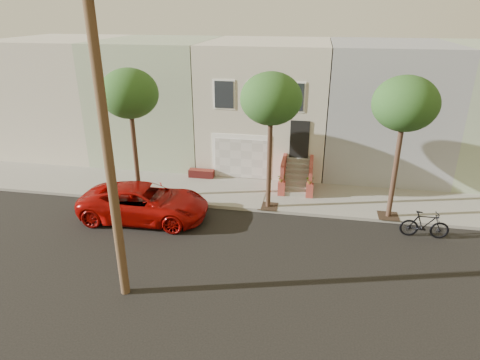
# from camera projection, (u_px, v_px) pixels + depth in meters

# --- Properties ---
(ground) EXTENTS (90.00, 90.00, 0.00)m
(ground) POSITION_uv_depth(u_px,v_px,m) (231.00, 250.00, 16.48)
(ground) COLOR black
(ground) RESTS_ON ground
(sidewalk) EXTENTS (40.00, 3.70, 0.15)m
(sidewalk) POSITION_uv_depth(u_px,v_px,m) (252.00, 194.00, 21.31)
(sidewalk) COLOR gray
(sidewalk) RESTS_ON ground
(house_row) EXTENTS (33.10, 11.70, 7.00)m
(house_row) POSITION_uv_depth(u_px,v_px,m) (267.00, 101.00, 25.23)
(house_row) COLOR beige
(house_row) RESTS_ON sidewalk
(tree_left) EXTENTS (2.70, 2.57, 6.30)m
(tree_left) POSITION_uv_depth(u_px,v_px,m) (129.00, 94.00, 18.91)
(tree_left) COLOR #2D2116
(tree_left) RESTS_ON sidewalk
(tree_mid) EXTENTS (2.70, 2.57, 6.30)m
(tree_mid) POSITION_uv_depth(u_px,v_px,m) (271.00, 100.00, 17.83)
(tree_mid) COLOR #2D2116
(tree_mid) RESTS_ON sidewalk
(tree_right) EXTENTS (2.70, 2.57, 6.30)m
(tree_right) POSITION_uv_depth(u_px,v_px,m) (405.00, 105.00, 16.91)
(tree_right) COLOR #2D2116
(tree_right) RESTS_ON sidewalk
(pickup_truck) EXTENTS (5.83, 2.84, 1.59)m
(pickup_truck) POSITION_uv_depth(u_px,v_px,m) (145.00, 202.00, 18.70)
(pickup_truck) COLOR #990907
(pickup_truck) RESTS_ON ground
(motorcycle) EXTENTS (1.97, 0.58, 1.18)m
(motorcycle) POSITION_uv_depth(u_px,v_px,m) (425.00, 225.00, 17.21)
(motorcycle) COLOR black
(motorcycle) RESTS_ON ground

